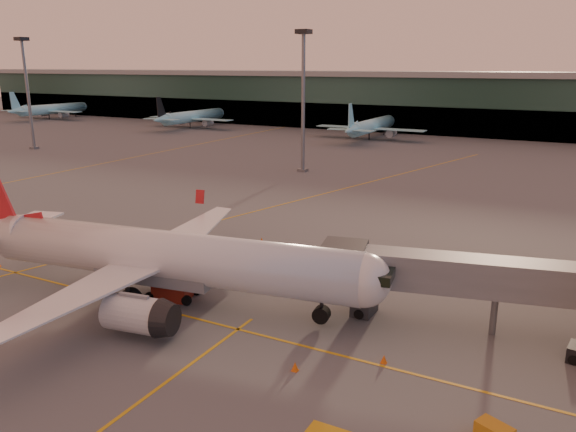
% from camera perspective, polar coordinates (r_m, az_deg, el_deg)
% --- Properties ---
extents(ground, '(600.00, 600.00, 0.00)m').
position_cam_1_polar(ground, '(43.18, -14.53, -12.31)').
color(ground, '#4C4F54').
rests_on(ground, ground).
extents(taxi_markings, '(100.12, 173.00, 0.01)m').
position_cam_1_polar(taxi_markings, '(82.18, 2.70, 1.36)').
color(taxi_markings, '#CC9513').
rests_on(taxi_markings, ground).
extents(terminal, '(400.00, 20.00, 17.60)m').
position_cam_1_polar(terminal, '(171.93, 19.38, 10.71)').
color(terminal, '#19382D').
rests_on(terminal, ground).
extents(mast_west_far, '(2.40, 2.40, 25.60)m').
position_cam_1_polar(mast_west_far, '(147.30, -24.99, 11.94)').
color(mast_west_far, slate).
rests_on(mast_west_far, ground).
extents(mast_west_near, '(2.40, 2.40, 25.60)m').
position_cam_1_polar(mast_west_near, '(104.82, 1.56, 12.57)').
color(mast_west_near, slate).
rests_on(mast_west_near, ground).
extents(distant_aircraft_row, '(350.00, 34.00, 13.00)m').
position_cam_1_polar(distant_aircraft_row, '(147.86, 21.75, 6.47)').
color(distant_aircraft_row, '#94E8F9').
rests_on(distant_aircraft_row, ground).
extents(main_airplane, '(40.44, 36.64, 12.23)m').
position_cam_1_polar(main_airplane, '(48.43, -13.37, -4.05)').
color(main_airplane, silver).
rests_on(main_airplane, ground).
extents(jet_bridge, '(27.23, 8.92, 6.00)m').
position_cam_1_polar(jet_bridge, '(44.33, 22.39, -6.33)').
color(jet_bridge, slate).
rests_on(jet_bridge, ground).
extents(catering_truck, '(5.89, 3.75, 4.23)m').
position_cam_1_polar(catering_truck, '(49.23, -11.95, -5.59)').
color(catering_truck, '#9F2516').
rests_on(catering_truck, ground).
extents(cone_nose, '(0.46, 0.46, 0.59)m').
position_cam_1_polar(cone_nose, '(39.69, 9.72, -14.14)').
color(cone_nose, '#DA580B').
rests_on(cone_nose, ground).
extents(cone_wing_left, '(0.41, 0.41, 0.52)m').
position_cam_1_polar(cone_wing_left, '(64.03, -2.68, -2.42)').
color(cone_wing_left, '#DA580B').
rests_on(cone_wing_left, ground).
extents(cone_fwd, '(0.50, 0.50, 0.63)m').
position_cam_1_polar(cone_fwd, '(38.28, 0.72, -15.04)').
color(cone_fwd, '#DA580B').
rests_on(cone_fwd, ground).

